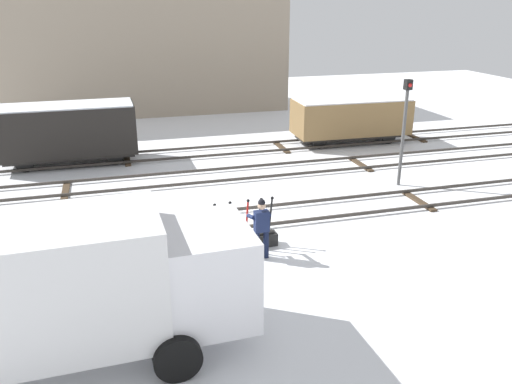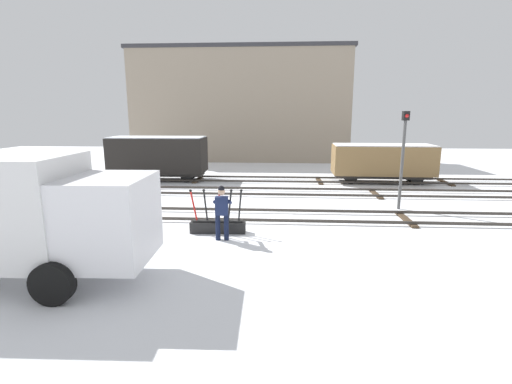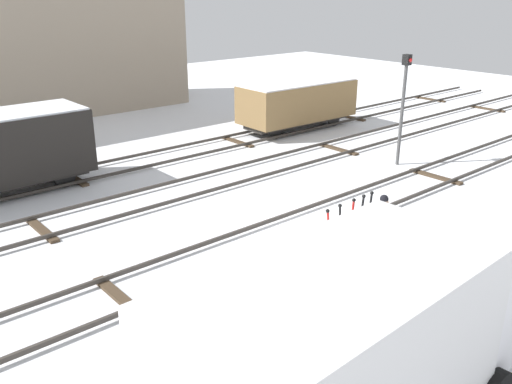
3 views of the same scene
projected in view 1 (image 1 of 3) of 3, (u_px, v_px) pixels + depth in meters
ground_plane at (254, 220)px, 16.52m from camera, size 60.00×60.00×0.00m
track_main_line at (254, 217)px, 16.49m from camera, size 44.00×1.94×0.18m
track_siding_near at (224, 175)px, 20.43m from camera, size 44.00×1.94×0.18m
track_siding_far at (207, 152)px, 23.53m from camera, size 44.00×1.94×0.18m
switch_lever_frame at (246, 240)px, 14.60m from camera, size 1.81×0.42×1.45m
rail_worker at (261, 225)px, 13.81m from camera, size 0.55×0.66×1.70m
delivery_truck at (78, 284)px, 9.61m from camera, size 6.32×2.62×2.92m
signal_post at (404, 122)px, 18.82m from camera, size 0.24×0.32×3.91m
apartment_building at (137, 35)px, 31.30m from camera, size 17.87×5.20×9.06m
freight_car_near_switch at (351, 117)px, 24.92m from camera, size 5.50×2.27×2.15m
freight_car_mid_siding at (68, 131)px, 21.58m from camera, size 5.45×2.18×2.53m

